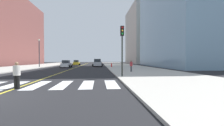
% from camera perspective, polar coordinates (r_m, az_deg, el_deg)
% --- Properties ---
extents(sidewalk_kerb_east, '(10.00, 120.00, 0.15)m').
position_cam_1_polar(sidewalk_kerb_east, '(28.53, 9.00, -2.32)').
color(sidewalk_kerb_east, '#B2ADA3').
rests_on(sidewalk_kerb_east, ground).
extents(crosswalk_paint, '(13.50, 4.00, 0.01)m').
position_cam_1_polar(crosswalk_paint, '(12.94, -29.51, -7.14)').
color(crosswalk_paint, silver).
rests_on(crosswalk_paint, ground).
extents(lane_divider_paint, '(0.16, 80.00, 0.01)m').
position_cam_1_polar(lane_divider_paint, '(47.97, -11.31, -0.95)').
color(lane_divider_paint, yellow).
rests_on(lane_divider_paint, ground).
extents(parking_garage_concrete, '(18.00, 24.00, 25.25)m').
position_cam_1_polar(parking_garage_concrete, '(74.22, 13.54, 9.61)').
color(parking_garage_concrete, '#B2ADA3').
rests_on(parking_garage_concrete, ground).
extents(low_rise_brick_west, '(16.00, 32.00, 22.97)m').
position_cam_1_polar(low_rise_brick_west, '(66.57, -34.98, 9.38)').
color(low_rise_brick_west, brown).
rests_on(low_rise_brick_west, ground).
extents(car_white_nearest, '(2.38, 3.81, 1.70)m').
position_cam_1_polar(car_white_nearest, '(36.89, -16.55, -0.41)').
color(car_white_nearest, silver).
rests_on(car_white_nearest, ground).
extents(car_black_second, '(2.89, 4.56, 2.02)m').
position_cam_1_polar(car_black_second, '(55.06, -5.20, 0.34)').
color(car_black_second, black).
rests_on(car_black_second, ground).
extents(car_silver_third, '(2.87, 4.55, 2.01)m').
position_cam_1_polar(car_silver_third, '(40.86, -5.42, 0.00)').
color(car_silver_third, '#B7B7BC').
rests_on(car_silver_third, ground).
extents(car_yellow_fourth, '(2.34, 3.74, 1.66)m').
position_cam_1_polar(car_yellow_fourth, '(50.95, -12.98, 0.05)').
color(car_yellow_fourth, gold).
rests_on(car_yellow_fourth, ground).
extents(car_blue_fifth, '(2.62, 4.11, 1.81)m').
position_cam_1_polar(car_blue_fifth, '(63.19, -5.01, 0.37)').
color(car_blue_fifth, '#2D479E').
rests_on(car_blue_fifth, ground).
extents(traffic_light_near_corner, '(0.36, 0.41, 5.13)m').
position_cam_1_polar(traffic_light_near_corner, '(15.87, 3.77, 8.05)').
color(traffic_light_near_corner, black).
rests_on(traffic_light_near_corner, sidewalk_kerb_east).
extents(pedestrian_crossing, '(0.43, 0.43, 1.72)m').
position_cam_1_polar(pedestrian_crossing, '(11.58, -31.70, -3.45)').
color(pedestrian_crossing, black).
rests_on(pedestrian_crossing, ground).
extents(pedestrian_waiting_east, '(0.39, 0.39, 1.57)m').
position_cam_1_polar(pedestrian_waiting_east, '(22.17, 7.09, -0.92)').
color(pedestrian_waiting_east, '#38383D').
rests_on(pedestrian_waiting_east, sidewalk_kerb_east).
extents(fire_hydrant, '(0.26, 0.26, 0.89)m').
position_cam_1_polar(fire_hydrant, '(35.09, -0.18, -0.80)').
color(fire_hydrant, red).
rests_on(fire_hydrant, sidewalk_kerb_east).
extents(street_lamp, '(0.44, 0.44, 6.55)m').
position_cam_1_polar(street_lamp, '(40.43, -25.27, 4.30)').
color(street_lamp, '#38383D').
rests_on(street_lamp, sidewalk_kerb_west).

